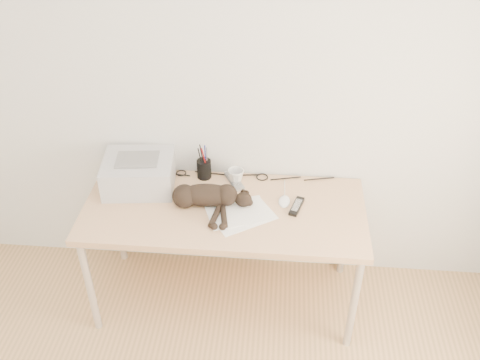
# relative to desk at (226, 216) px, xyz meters

# --- Properties ---
(wall_back) EXTENTS (3.50, 0.00, 3.50)m
(wall_back) POSITION_rel_desk_xyz_m (0.00, 0.27, 0.69)
(wall_back) COLOR silver
(wall_back) RESTS_ON floor
(desk) EXTENTS (1.60, 0.70, 0.74)m
(desk) POSITION_rel_desk_xyz_m (0.00, 0.00, 0.00)
(desk) COLOR tan
(desk) RESTS_ON floor
(printer) EXTENTS (0.44, 0.39, 0.19)m
(printer) POSITION_rel_desk_xyz_m (-0.52, 0.08, 0.23)
(printer) COLOR silver
(printer) RESTS_ON desk
(papers) EXTENTS (0.43, 0.38, 0.01)m
(papers) POSITION_rel_desk_xyz_m (0.09, -0.14, 0.14)
(papers) COLOR white
(papers) RESTS_ON desk
(cat) EXTENTS (0.61, 0.28, 0.14)m
(cat) POSITION_rel_desk_xyz_m (-0.12, -0.07, 0.19)
(cat) COLOR black
(cat) RESTS_ON desk
(mug) EXTENTS (0.13, 0.13, 0.09)m
(mug) POSITION_rel_desk_xyz_m (0.04, 0.16, 0.18)
(mug) COLOR silver
(mug) RESTS_ON desk
(pen_cup) EXTENTS (0.09, 0.09, 0.22)m
(pen_cup) POSITION_rel_desk_xyz_m (-0.15, 0.20, 0.20)
(pen_cup) COLOR black
(pen_cup) RESTS_ON desk
(remote_grey) EXTENTS (0.14, 0.20, 0.02)m
(remote_grey) POSITION_rel_desk_xyz_m (0.03, 0.16, 0.14)
(remote_grey) COLOR slate
(remote_grey) RESTS_ON desk
(remote_black) EXTENTS (0.09, 0.17, 0.02)m
(remote_black) POSITION_rel_desk_xyz_m (0.41, -0.05, 0.14)
(remote_black) COLOR black
(remote_black) RESTS_ON desk
(mouse) EXTENTS (0.07, 0.12, 0.04)m
(mouse) POSITION_rel_desk_xyz_m (0.34, -0.01, 0.15)
(mouse) COLOR white
(mouse) RESTS_ON desk
(cable_tangle) EXTENTS (1.36, 0.08, 0.01)m
(cable_tangle) POSITION_rel_desk_xyz_m (0.00, 0.22, 0.14)
(cable_tangle) COLOR black
(cable_tangle) RESTS_ON desk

